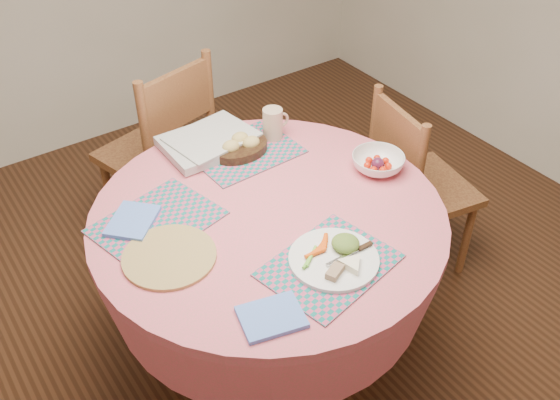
{
  "coord_description": "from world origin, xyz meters",
  "views": [
    {
      "loc": [
        -0.92,
        -1.39,
        2.12
      ],
      "look_at": [
        0.05,
        0.0,
        0.78
      ],
      "focal_mm": 40.0,
      "sensor_mm": 36.0,
      "label": 1
    }
  ],
  "objects_px": {
    "latte_mug": "(273,123)",
    "dinner_plate": "(337,257)",
    "chair_right": "(414,184)",
    "bread_bowl": "(240,146)",
    "chair_back": "(163,149)",
    "dining_table": "(269,253)",
    "fruit_bowl": "(378,163)",
    "wicker_trivet": "(169,256)"
  },
  "relations": [
    {
      "from": "dining_table",
      "to": "wicker_trivet",
      "type": "relative_size",
      "value": 4.13
    },
    {
      "from": "latte_mug",
      "to": "wicker_trivet",
      "type": "bearing_deg",
      "value": -149.8
    },
    {
      "from": "dining_table",
      "to": "bread_bowl",
      "type": "bearing_deg",
      "value": 72.51
    },
    {
      "from": "dining_table",
      "to": "wicker_trivet",
      "type": "bearing_deg",
      "value": -178.5
    },
    {
      "from": "bread_bowl",
      "to": "latte_mug",
      "type": "bearing_deg",
      "value": 5.27
    },
    {
      "from": "dinner_plate",
      "to": "latte_mug",
      "type": "xyz_separation_m",
      "value": [
        0.25,
        0.71,
        0.05
      ]
    },
    {
      "from": "dining_table",
      "to": "chair_back",
      "type": "distance_m",
      "value": 0.9
    },
    {
      "from": "wicker_trivet",
      "to": "latte_mug",
      "type": "height_order",
      "value": "latte_mug"
    },
    {
      "from": "chair_right",
      "to": "dining_table",
      "type": "bearing_deg",
      "value": 105.71
    },
    {
      "from": "latte_mug",
      "to": "dining_table",
      "type": "bearing_deg",
      "value": -126.71
    },
    {
      "from": "bread_bowl",
      "to": "chair_right",
      "type": "bearing_deg",
      "value": -21.73
    },
    {
      "from": "wicker_trivet",
      "to": "bread_bowl",
      "type": "distance_m",
      "value": 0.62
    },
    {
      "from": "wicker_trivet",
      "to": "latte_mug",
      "type": "relative_size",
      "value": 2.36
    },
    {
      "from": "chair_back",
      "to": "wicker_trivet",
      "type": "xyz_separation_m",
      "value": [
        -0.4,
        -0.91,
        0.25
      ]
    },
    {
      "from": "bread_bowl",
      "to": "latte_mug",
      "type": "height_order",
      "value": "latte_mug"
    },
    {
      "from": "dining_table",
      "to": "fruit_bowl",
      "type": "relative_size",
      "value": 5.92
    },
    {
      "from": "chair_right",
      "to": "latte_mug",
      "type": "xyz_separation_m",
      "value": [
        -0.55,
        0.3,
        0.35
      ]
    },
    {
      "from": "chair_back",
      "to": "dinner_plate",
      "type": "height_order",
      "value": "chair_back"
    },
    {
      "from": "chair_right",
      "to": "bread_bowl",
      "type": "relative_size",
      "value": 3.9
    },
    {
      "from": "wicker_trivet",
      "to": "fruit_bowl",
      "type": "distance_m",
      "value": 0.86
    },
    {
      "from": "latte_mug",
      "to": "dinner_plate",
      "type": "bearing_deg",
      "value": -109.19
    },
    {
      "from": "chair_back",
      "to": "latte_mug",
      "type": "relative_size",
      "value": 7.71
    },
    {
      "from": "dining_table",
      "to": "chair_right",
      "type": "distance_m",
      "value": 0.84
    },
    {
      "from": "dining_table",
      "to": "wicker_trivet",
      "type": "xyz_separation_m",
      "value": [
        -0.38,
        -0.01,
        0.2
      ]
    },
    {
      "from": "chair_back",
      "to": "fruit_bowl",
      "type": "height_order",
      "value": "chair_back"
    },
    {
      "from": "wicker_trivet",
      "to": "fruit_bowl",
      "type": "bearing_deg",
      "value": -1.1
    },
    {
      "from": "chair_back",
      "to": "latte_mug",
      "type": "distance_m",
      "value": 0.66
    },
    {
      "from": "wicker_trivet",
      "to": "chair_back",
      "type": "bearing_deg",
      "value": 66.05
    },
    {
      "from": "chair_back",
      "to": "dinner_plate",
      "type": "bearing_deg",
      "value": 75.81
    },
    {
      "from": "chair_right",
      "to": "chair_back",
      "type": "distance_m",
      "value": 1.15
    },
    {
      "from": "fruit_bowl",
      "to": "chair_back",
      "type": "bearing_deg",
      "value": 116.43
    },
    {
      "from": "wicker_trivet",
      "to": "bread_bowl",
      "type": "relative_size",
      "value": 1.3
    },
    {
      "from": "dining_table",
      "to": "chair_back",
      "type": "bearing_deg",
      "value": 88.78
    },
    {
      "from": "chair_back",
      "to": "latte_mug",
      "type": "bearing_deg",
      "value": 101.76
    },
    {
      "from": "dinner_plate",
      "to": "bread_bowl",
      "type": "relative_size",
      "value": 1.24
    },
    {
      "from": "dining_table",
      "to": "fruit_bowl",
      "type": "bearing_deg",
      "value": -3.19
    },
    {
      "from": "latte_mug",
      "to": "chair_right",
      "type": "bearing_deg",
      "value": -28.76
    },
    {
      "from": "dining_table",
      "to": "dinner_plate",
      "type": "distance_m",
      "value": 0.39
    },
    {
      "from": "chair_right",
      "to": "bread_bowl",
      "type": "height_order",
      "value": "chair_right"
    },
    {
      "from": "bread_bowl",
      "to": "dinner_plate",
      "type": "bearing_deg",
      "value": -96.47
    },
    {
      "from": "chair_back",
      "to": "bread_bowl",
      "type": "relative_size",
      "value": 4.25
    },
    {
      "from": "bread_bowl",
      "to": "latte_mug",
      "type": "distance_m",
      "value": 0.17
    }
  ]
}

